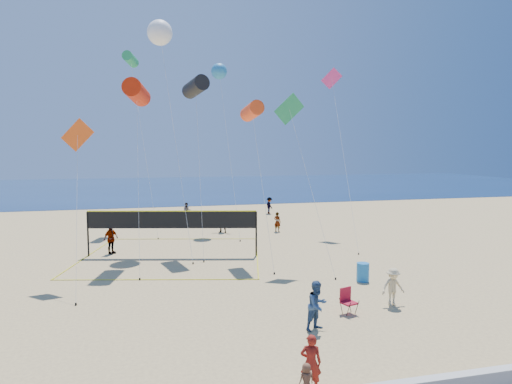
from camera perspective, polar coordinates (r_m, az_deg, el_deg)
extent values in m
plane|color=tan|center=(14.68, 4.22, -20.16)|extent=(120.00, 120.00, 0.00)
cube|color=navy|center=(74.94, -10.71, 0.58)|extent=(140.00, 50.00, 0.03)
imported|color=maroon|center=(12.81, 6.87, -20.42)|extent=(0.65, 0.53, 1.53)
imported|color=brown|center=(11.50, 6.32, -22.31)|extent=(0.42, 0.31, 0.79)
imported|color=navy|center=(16.56, 7.66, -13.87)|extent=(1.05, 0.95, 1.75)
imported|color=#CDB888|center=(19.60, 16.75, -11.29)|extent=(1.00, 0.58, 1.54)
imported|color=gray|center=(28.89, -17.69, -5.60)|extent=(1.06, 1.08, 1.83)
imported|color=gray|center=(34.49, -4.19, -3.72)|extent=(1.57, 1.16, 1.65)
imported|color=gray|center=(34.75, 2.68, -3.75)|extent=(0.65, 0.65, 1.51)
imported|color=gray|center=(41.57, -8.64, -2.33)|extent=(0.77, 0.64, 1.44)
imported|color=gray|center=(44.14, 1.69, -1.70)|extent=(0.75, 1.12, 1.60)
cube|color=maroon|center=(18.32, 11.55, -13.44)|extent=(0.65, 0.62, 0.06)
cube|color=maroon|center=(18.38, 11.11, -12.41)|extent=(0.53, 0.20, 0.54)
cylinder|color=black|center=(18.11, 11.45, -14.32)|extent=(0.10, 0.27, 0.70)
cylinder|color=black|center=(18.39, 10.61, -14.00)|extent=(0.10, 0.27, 0.70)
cylinder|color=black|center=(18.39, 12.47, -14.03)|extent=(0.10, 0.27, 0.70)
cylinder|color=black|center=(18.66, 11.63, -13.72)|extent=(0.10, 0.27, 0.70)
cylinder|color=#1C6EB9|center=(22.71, 13.21, -9.72)|extent=(0.74, 0.74, 0.88)
cylinder|color=black|center=(28.63, -20.27, -4.95)|extent=(0.10, 0.10, 2.64)
cylinder|color=black|center=(26.99, 0.03, -5.23)|extent=(0.10, 0.10, 2.64)
cube|color=black|center=(27.24, -10.45, -3.46)|extent=(9.64, 2.29, 0.99)
cube|color=yellow|center=(27.16, -10.47, -2.36)|extent=(9.64, 2.30, 0.06)
cube|color=yellow|center=(22.95, -12.48, -10.67)|extent=(9.84, 2.37, 0.02)
cube|color=yellow|center=(32.43, -8.90, -5.83)|extent=(9.84, 2.37, 0.02)
cylinder|color=red|center=(27.02, -14.69, 11.96)|extent=(1.60, 2.70, 1.38)
cylinder|color=silver|center=(24.58, -14.52, 1.62)|extent=(0.04, 4.64, 9.42)
cylinder|color=black|center=(23.10, -14.32, -10.50)|extent=(0.08, 0.08, 0.10)
cylinder|color=black|center=(28.79, -7.56, 12.90)|extent=(1.53, 2.49, 1.27)
cylinder|color=silver|center=(26.86, -7.07, 2.72)|extent=(0.07, 3.47, 10.03)
cylinder|color=black|center=(25.89, -6.53, -8.61)|extent=(0.08, 0.08, 0.10)
cylinder|color=#FF4717|center=(26.32, -0.51, 10.09)|extent=(1.00, 2.10, 1.12)
cylinder|color=silver|center=(24.46, 0.82, 0.58)|extent=(0.23, 3.92, 8.41)
cylinder|color=black|center=(23.38, 2.31, -10.13)|extent=(0.08, 0.08, 0.10)
cube|color=#F55517|center=(23.56, -21.41, 6.65)|extent=(1.58, 0.42, 1.60)
cylinder|color=silver|center=(21.65, -21.49, -2.41)|extent=(0.25, 4.21, 6.93)
cylinder|color=black|center=(20.37, -21.59, -12.91)|extent=(0.08, 0.08, 0.10)
cube|color=#259454|center=(25.02, 4.17, 10.31)|extent=(1.76, 0.24, 1.74)
cylinder|color=silver|center=(23.49, 6.91, 0.34)|extent=(1.23, 3.72, 8.41)
cylinder|color=black|center=(22.80, 9.92, -10.62)|extent=(0.08, 0.08, 0.10)
cube|color=#F13887|center=(35.96, 9.44, 13.84)|extent=(1.43, 0.79, 1.60)
cylinder|color=silver|center=(31.51, 10.89, 4.46)|extent=(1.62, 8.22, 11.56)
cylinder|color=black|center=(28.18, 12.71, -7.55)|extent=(0.08, 0.08, 0.10)
sphere|color=white|center=(31.85, -11.94, 18.91)|extent=(2.11, 2.11, 1.62)
cylinder|color=silver|center=(27.87, -10.09, 6.60)|extent=(1.31, 6.32, 13.75)
cylinder|color=black|center=(25.57, -7.88, -8.81)|extent=(0.08, 0.08, 0.10)
sphere|color=teal|center=(36.96, -4.64, 14.81)|extent=(1.41, 1.41, 1.24)
cylinder|color=silver|center=(33.54, -3.40, 5.24)|extent=(0.38, 6.04, 12.29)
cylinder|color=black|center=(31.26, -1.99, -6.11)|extent=(0.08, 0.08, 0.10)
cylinder|color=#259454|center=(38.68, -15.42, 15.71)|extent=(1.30, 2.06, 1.05)
cylinder|color=silver|center=(35.08, -13.88, 5.91)|extent=(1.70, 5.94, 13.28)
cylinder|color=black|center=(32.74, -12.13, -5.71)|extent=(0.08, 0.08, 0.10)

